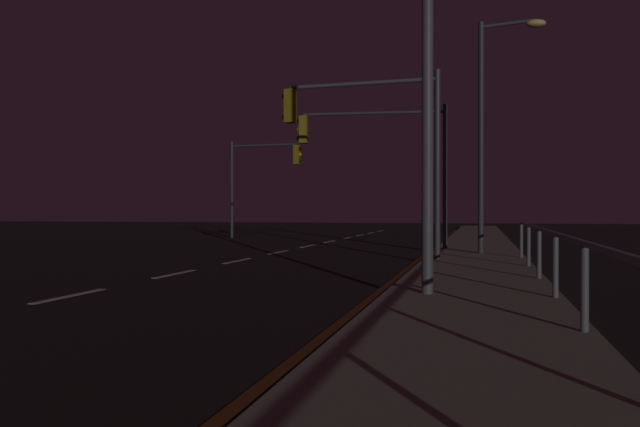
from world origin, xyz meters
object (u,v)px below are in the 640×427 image
traffic_light_near_left (375,146)px  street_lamp_far_end (491,113)px  traffic_light_overhead_east (365,127)px  traffic_light_mid_right (263,169)px

traffic_light_near_left → street_lamp_far_end: 4.49m
traffic_light_overhead_east → street_lamp_far_end: size_ratio=0.73×
traffic_light_mid_right → street_lamp_far_end: 16.35m
traffic_light_near_left → street_lamp_far_end: bearing=-29.9°
traffic_light_mid_right → traffic_light_overhead_east: (7.72, -14.37, 0.21)m
traffic_light_mid_right → street_lamp_far_end: size_ratio=0.72×
traffic_light_mid_right → street_lamp_far_end: (11.16, -11.92, 0.82)m
traffic_light_mid_right → traffic_light_overhead_east: traffic_light_overhead_east is taller
traffic_light_near_left → traffic_light_overhead_east: (0.41, -4.67, 0.07)m
traffic_light_near_left → street_lamp_far_end: street_lamp_far_end is taller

